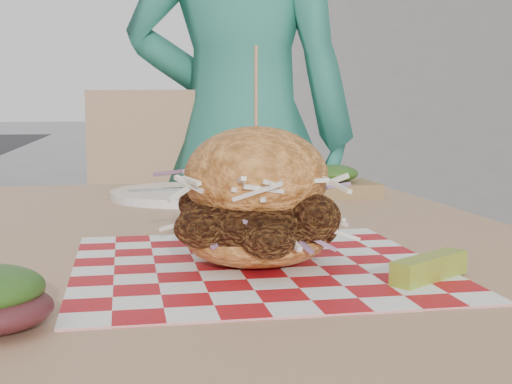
% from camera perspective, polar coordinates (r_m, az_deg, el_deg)
% --- Properties ---
extents(diner, '(0.71, 0.57, 1.67)m').
position_cam_1_polar(diner, '(1.86, -1.31, 4.61)').
color(diner, '#2B7D69').
rests_on(diner, ground).
extents(patio_table, '(0.80, 1.20, 0.75)m').
position_cam_1_polar(patio_table, '(0.92, -3.30, -8.17)').
color(patio_table, tan).
rests_on(patio_table, ground).
extents(patio_chair, '(0.52, 0.53, 0.95)m').
position_cam_1_polar(patio_chair, '(1.83, -6.05, -4.40)').
color(patio_chair, tan).
rests_on(patio_chair, ground).
extents(paper_liner, '(0.36, 0.36, 0.00)m').
position_cam_1_polar(paper_liner, '(0.72, 0.00, -5.86)').
color(paper_liner, red).
rests_on(paper_liner, patio_table).
extents(sandwich, '(0.19, 0.19, 0.22)m').
position_cam_1_polar(sandwich, '(0.71, -0.00, -1.04)').
color(sandwich, '#E08A3F').
rests_on(sandwich, paper_liner).
extents(pickle_spear, '(0.09, 0.07, 0.02)m').
position_cam_1_polar(pickle_spear, '(0.67, 13.71, -5.90)').
color(pickle_spear, '#8EAF32').
rests_on(pickle_spear, paper_liner).
extents(place_setting, '(0.27, 0.27, 0.02)m').
position_cam_1_polar(place_setting, '(1.25, -5.39, -0.15)').
color(place_setting, white).
rests_on(place_setting, patio_table).
extents(kraft_tray, '(0.15, 0.12, 0.06)m').
position_cam_1_polar(kraft_tray, '(1.28, 6.16, 0.71)').
color(kraft_tray, olive).
rests_on(kraft_tray, patio_table).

